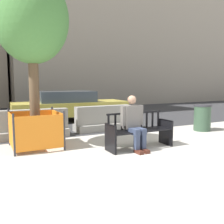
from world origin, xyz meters
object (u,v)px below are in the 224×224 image
at_px(seated_person, 133,122).
at_px(construction_fence, 36,129).
at_px(street_bench, 139,132).
at_px(street_tree, 32,21).
at_px(trash_bin, 202,118).
at_px(jersey_barrier_left, 34,126).
at_px(car_taxi_near, 70,106).
at_px(jersey_barrier_centre, 104,120).

distance_m(seated_person, construction_fence, 2.44).
distance_m(street_bench, street_tree, 3.73).
relative_size(construction_fence, trash_bin, 1.32).
relative_size(street_tree, construction_fence, 3.54).
bearing_deg(street_bench, construction_fence, 151.78).
relative_size(jersey_barrier_left, trash_bin, 2.27).
xyz_separation_m(seated_person, car_taxi_near, (0.07, 5.20, -0.04)).
bearing_deg(seated_person, jersey_barrier_left, 127.31).
bearing_deg(car_taxi_near, street_tree, -118.66).
height_order(street_bench, jersey_barrier_centre, street_bench).
bearing_deg(seated_person, car_taxi_near, 89.22).
height_order(car_taxi_near, trash_bin, car_taxi_near).
xyz_separation_m(construction_fence, car_taxi_near, (2.14, 3.92, 0.17)).
distance_m(jersey_barrier_centre, jersey_barrier_left, 2.34).
bearing_deg(trash_bin, street_tree, 176.78).
height_order(street_tree, construction_fence, street_tree).
xyz_separation_m(seated_person, jersey_barrier_centre, (0.44, 2.60, -0.35)).
distance_m(street_tree, trash_bin, 6.06).
bearing_deg(street_tree, seated_person, -31.78).
bearing_deg(seated_person, street_bench, 15.57).
bearing_deg(jersey_barrier_centre, jersey_barrier_left, -177.36).
relative_size(jersey_barrier_left, construction_fence, 1.72).
relative_size(street_bench, car_taxi_near, 0.35).
xyz_separation_m(street_tree, construction_fence, (-0.00, 0.00, -2.61)).
height_order(seated_person, street_tree, street_tree).
relative_size(seated_person, construction_fence, 1.11).
bearing_deg(jersey_barrier_left, street_bench, -49.08).
distance_m(construction_fence, trash_bin, 5.45).
bearing_deg(street_bench, trash_bin, 16.18).
bearing_deg(construction_fence, jersey_barrier_centre, 27.76).
bearing_deg(street_bench, jersey_barrier_centre, 84.86).
bearing_deg(car_taxi_near, trash_bin, -51.97).
xyz_separation_m(jersey_barrier_centre, car_taxi_near, (-0.37, 2.60, 0.31)).
relative_size(seated_person, trash_bin, 1.47).
height_order(jersey_barrier_left, car_taxi_near, car_taxi_near).
bearing_deg(seated_person, construction_fence, 148.22).
bearing_deg(street_bench, street_tree, 151.78).
distance_m(seated_person, jersey_barrier_centre, 2.66).
distance_m(jersey_barrier_centre, trash_bin, 3.36).
distance_m(construction_fence, car_taxi_near, 4.47).
xyz_separation_m(street_bench, seated_person, (-0.21, -0.06, 0.29)).
height_order(jersey_barrier_left, construction_fence, construction_fence).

